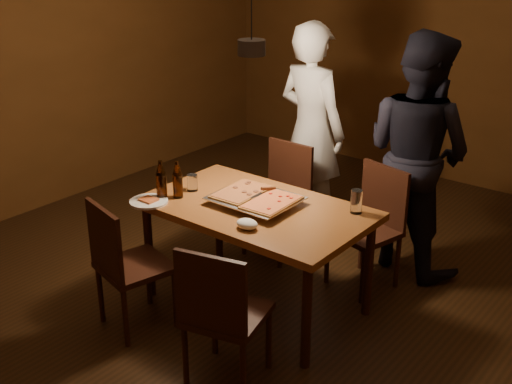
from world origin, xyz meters
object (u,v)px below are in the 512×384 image
Objects in this scene: chair_near_left at (122,256)px; beer_bottle_b at (178,180)px; pizza_tray at (255,201)px; dining_table at (256,216)px; chair_far_right at (373,216)px; chair_near_right at (220,306)px; chair_far_left at (282,188)px; diner_dark at (417,154)px; plate_slice at (149,201)px; beer_bottle_a at (161,180)px; diner_white at (311,130)px; pendant_lamp at (252,46)px.

beer_bottle_b is (-0.03, 0.55, 0.34)m from chair_near_left.
pizza_tray is at bearing 25.56° from beer_bottle_b.
chair_far_right reaches higher than dining_table.
dining_table is at bearing 101.42° from chair_near_right.
pizza_tray is (0.46, 0.78, 0.24)m from chair_near_left.
pizza_tray is at bearing 137.22° from dining_table.
chair_near_left is (-0.12, -1.56, 0.00)m from chair_far_left.
chair_near_left is at bearing 162.15° from chair_near_right.
dining_table is at bearing 79.09° from diner_dark.
chair_near_right reaches higher than plate_slice.
beer_bottle_a reaches higher than chair_near_left.
diner_white reaches higher than chair_far_left.
chair_near_right is at bearing 101.39° from chair_far_right.
diner_white reaches higher than chair_near_left.
diner_white is (0.19, 1.66, 0.14)m from plate_slice.
pendant_lamp reaches higher than diner_white.
chair_far_right is 1.80m from chair_near_left.
dining_table is 5.52× the size of beer_bottle_a.
chair_near_left is 1.57m from pendant_lamp.
beer_bottle_a reaches higher than plate_slice.
beer_bottle_b is (-0.15, -1.01, 0.34)m from chair_far_left.
beer_bottle_b is 1.47m from diner_white.
chair_far_left is 0.44× the size of pendant_lamp.
plate_slice is at bearing 79.30° from chair_far_left.
beer_bottle_b is 1.00× the size of plate_slice.
pendant_lamp reaches higher than dining_table.
diner_dark is at bearing -87.18° from chair_far_right.
pizza_tray is 2.13× the size of beer_bottle_b.
chair_near_right is at bearing -60.09° from pendant_lamp.
diner_dark reaches higher than chair_near_right.
chair_near_left is 0.92× the size of pizza_tray.
chair_far_left is at bearing 12.45° from chair_far_right.
chair_far_left is 1.07m from beer_bottle_b.
chair_far_right is at bearing 72.17° from chair_near_left.
dining_table is 0.91m from chair_far_right.
chair_far_right is 1.96× the size of plate_slice.
diner_dark is at bearing -154.37° from chair_far_left.
chair_near_left is (-0.95, -1.53, 0.00)m from chair_far_right.
chair_near_left is 0.99× the size of chair_near_right.
beer_bottle_b is at bearing 82.10° from chair_far_left.
beer_bottle_a is at bearing 59.45° from chair_far_right.
pizza_tray is 2.02× the size of beer_bottle_a.
chair_far_right is (0.47, 0.77, -0.14)m from dining_table.
beer_bottle_a is (-0.98, 0.52, 0.35)m from chair_near_right.
chair_far_right is 0.93× the size of pizza_tray.
diner_dark is at bearing 71.03° from chair_near_right.
chair_far_right is 0.28× the size of diner_dark.
beer_bottle_a reaches higher than chair_near_right.
pizza_tray is at bearing 73.70° from chair_near_left.
plate_slice reaches higher than dining_table.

